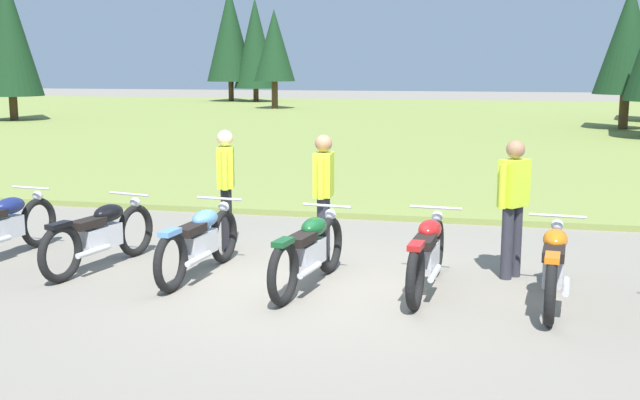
{
  "coord_description": "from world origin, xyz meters",
  "views": [
    {
      "loc": [
        2.07,
        -8.37,
        2.53
      ],
      "look_at": [
        0.0,
        0.6,
        0.9
      ],
      "focal_mm": 42.64,
      "sensor_mm": 36.0,
      "label": 1
    }
  ],
  "objects_px": {
    "rider_in_hivis_vest": "(226,182)",
    "motorcycle_orange": "(554,265)",
    "motorcycle_red": "(427,253)",
    "motorcycle_black": "(101,234)",
    "rider_near_row_end": "(324,191)",
    "motorcycle_sky_blue": "(200,241)",
    "motorcycle_navy": "(2,226)",
    "rider_checking_bike": "(513,200)",
    "motorcycle_british_green": "(309,250)"
  },
  "relations": [
    {
      "from": "rider_in_hivis_vest",
      "to": "motorcycle_orange",
      "type": "bearing_deg",
      "value": -20.21
    },
    {
      "from": "motorcycle_red",
      "to": "motorcycle_orange",
      "type": "xyz_separation_m",
      "value": [
        1.36,
        -0.2,
        0.0
      ]
    },
    {
      "from": "motorcycle_orange",
      "to": "rider_in_hivis_vest",
      "type": "height_order",
      "value": "rider_in_hivis_vest"
    },
    {
      "from": "motorcycle_black",
      "to": "motorcycle_orange",
      "type": "xyz_separation_m",
      "value": [
        5.46,
        -0.28,
        0.0
      ]
    },
    {
      "from": "motorcycle_black",
      "to": "rider_near_row_end",
      "type": "xyz_separation_m",
      "value": [
        2.68,
        0.88,
        0.51
      ]
    },
    {
      "from": "motorcycle_black",
      "to": "rider_near_row_end",
      "type": "relative_size",
      "value": 1.24
    },
    {
      "from": "motorcycle_sky_blue",
      "to": "motorcycle_orange",
      "type": "relative_size",
      "value": 1.0
    },
    {
      "from": "motorcycle_sky_blue",
      "to": "rider_near_row_end",
      "type": "distance_m",
      "value": 1.71
    },
    {
      "from": "motorcycle_navy",
      "to": "rider_in_hivis_vest",
      "type": "height_order",
      "value": "rider_in_hivis_vest"
    },
    {
      "from": "motorcycle_navy",
      "to": "motorcycle_red",
      "type": "relative_size",
      "value": 1.0
    },
    {
      "from": "motorcycle_red",
      "to": "rider_checking_bike",
      "type": "bearing_deg",
      "value": 39.95
    },
    {
      "from": "rider_near_row_end",
      "to": "motorcycle_sky_blue",
      "type": "bearing_deg",
      "value": -144.5
    },
    {
      "from": "rider_in_hivis_vest",
      "to": "motorcycle_black",
      "type": "bearing_deg",
      "value": -133.38
    },
    {
      "from": "motorcycle_orange",
      "to": "motorcycle_navy",
      "type": "bearing_deg",
      "value": 176.32
    },
    {
      "from": "motorcycle_orange",
      "to": "rider_in_hivis_vest",
      "type": "relative_size",
      "value": 1.26
    },
    {
      "from": "motorcycle_british_green",
      "to": "rider_in_hivis_vest",
      "type": "relative_size",
      "value": 1.25
    },
    {
      "from": "motorcycle_orange",
      "to": "rider_near_row_end",
      "type": "bearing_deg",
      "value": 157.26
    },
    {
      "from": "motorcycle_sky_blue",
      "to": "motorcycle_orange",
      "type": "bearing_deg",
      "value": -3.04
    },
    {
      "from": "motorcycle_sky_blue",
      "to": "rider_in_hivis_vest",
      "type": "relative_size",
      "value": 1.26
    },
    {
      "from": "rider_in_hivis_vest",
      "to": "rider_near_row_end",
      "type": "distance_m",
      "value": 1.52
    },
    {
      "from": "motorcycle_sky_blue",
      "to": "motorcycle_british_green",
      "type": "distance_m",
      "value": 1.42
    },
    {
      "from": "motorcycle_navy",
      "to": "motorcycle_black",
      "type": "bearing_deg",
      "value": -6.26
    },
    {
      "from": "motorcycle_black",
      "to": "rider_checking_bike",
      "type": "xyz_separation_m",
      "value": [
        5.04,
        0.71,
        0.51
      ]
    },
    {
      "from": "rider_near_row_end",
      "to": "motorcycle_navy",
      "type": "bearing_deg",
      "value": -170.35
    },
    {
      "from": "motorcycle_sky_blue",
      "to": "motorcycle_red",
      "type": "relative_size",
      "value": 1.0
    },
    {
      "from": "motorcycle_orange",
      "to": "motorcycle_sky_blue",
      "type": "bearing_deg",
      "value": 176.96
    },
    {
      "from": "motorcycle_orange",
      "to": "rider_in_hivis_vest",
      "type": "xyz_separation_m",
      "value": [
        -4.25,
        1.56,
        0.51
      ]
    },
    {
      "from": "rider_checking_bike",
      "to": "rider_in_hivis_vest",
      "type": "bearing_deg",
      "value": 171.44
    },
    {
      "from": "motorcycle_black",
      "to": "motorcycle_sky_blue",
      "type": "relative_size",
      "value": 0.99
    },
    {
      "from": "motorcycle_red",
      "to": "rider_checking_bike",
      "type": "height_order",
      "value": "rider_checking_bike"
    },
    {
      "from": "rider_near_row_end",
      "to": "motorcycle_black",
      "type": "bearing_deg",
      "value": -161.76
    },
    {
      "from": "motorcycle_navy",
      "to": "rider_checking_bike",
      "type": "bearing_deg",
      "value": 4.69
    },
    {
      "from": "motorcycle_sky_blue",
      "to": "motorcycle_british_green",
      "type": "bearing_deg",
      "value": -7.29
    },
    {
      "from": "motorcycle_british_green",
      "to": "rider_in_hivis_vest",
      "type": "height_order",
      "value": "rider_in_hivis_vest"
    },
    {
      "from": "rider_checking_bike",
      "to": "rider_near_row_end",
      "type": "relative_size",
      "value": 1.0
    },
    {
      "from": "motorcycle_sky_blue",
      "to": "rider_checking_bike",
      "type": "relative_size",
      "value": 1.26
    },
    {
      "from": "motorcycle_black",
      "to": "motorcycle_british_green",
      "type": "distance_m",
      "value": 2.77
    },
    {
      "from": "motorcycle_black",
      "to": "rider_checking_bike",
      "type": "relative_size",
      "value": 1.24
    },
    {
      "from": "motorcycle_navy",
      "to": "motorcycle_red",
      "type": "xyz_separation_m",
      "value": [
        5.63,
        -0.25,
        0.0
      ]
    },
    {
      "from": "motorcycle_red",
      "to": "motorcycle_orange",
      "type": "distance_m",
      "value": 1.38
    },
    {
      "from": "motorcycle_navy",
      "to": "rider_in_hivis_vest",
      "type": "bearing_deg",
      "value": 22.14
    },
    {
      "from": "motorcycle_black",
      "to": "rider_checking_bike",
      "type": "distance_m",
      "value": 5.11
    },
    {
      "from": "motorcycle_red",
      "to": "motorcycle_sky_blue",
      "type": "bearing_deg",
      "value": 179.64
    },
    {
      "from": "motorcycle_black",
      "to": "motorcycle_red",
      "type": "bearing_deg",
      "value": -1.14
    },
    {
      "from": "rider_in_hivis_vest",
      "to": "motorcycle_british_green",
      "type": "bearing_deg",
      "value": -44.56
    },
    {
      "from": "motorcycle_navy",
      "to": "motorcycle_orange",
      "type": "distance_m",
      "value": 7.0
    },
    {
      "from": "motorcycle_sky_blue",
      "to": "motorcycle_orange",
      "type": "xyz_separation_m",
      "value": [
        4.11,
        -0.22,
        0.0
      ]
    },
    {
      "from": "rider_in_hivis_vest",
      "to": "rider_near_row_end",
      "type": "height_order",
      "value": "same"
    },
    {
      "from": "rider_in_hivis_vest",
      "to": "motorcycle_red",
      "type": "bearing_deg",
      "value": -25.27
    },
    {
      "from": "motorcycle_british_green",
      "to": "rider_near_row_end",
      "type": "height_order",
      "value": "rider_near_row_end"
    }
  ]
}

